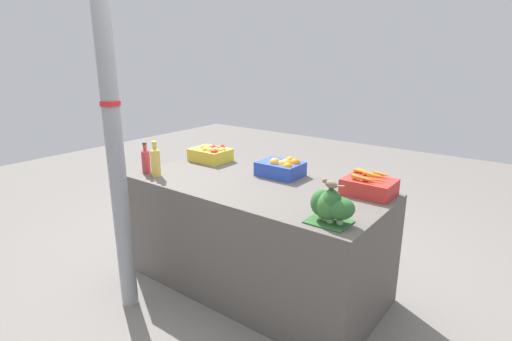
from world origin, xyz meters
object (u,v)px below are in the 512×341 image
at_px(support_pole, 110,106).
at_px(orange_crate, 282,168).
at_px(sparrow_bird, 331,184).
at_px(broccoli_pile, 330,206).
at_px(juice_bottle_golden, 156,161).
at_px(juice_bottle_ruby, 146,160).
at_px(apple_crate, 212,153).
at_px(carrot_crate, 369,186).

relative_size(support_pole, orange_crate, 8.65).
bearing_deg(sparrow_bird, broccoli_pile, -73.54).
distance_m(support_pole, broccoli_pile, 1.39).
relative_size(broccoli_pile, juice_bottle_golden, 0.95).
height_order(juice_bottle_ruby, juice_bottle_golden, juice_bottle_golden).
bearing_deg(juice_bottle_ruby, support_pole, -57.18).
height_order(juice_bottle_ruby, sparrow_bird, sparrow_bird).
relative_size(apple_crate, broccoli_pile, 1.26).
bearing_deg(juice_bottle_golden, carrot_crate, 21.64).
height_order(apple_crate, carrot_crate, carrot_crate).
relative_size(support_pole, juice_bottle_ruby, 11.39).
xyz_separation_m(carrot_crate, juice_bottle_golden, (-1.39, -0.55, 0.05)).
height_order(support_pole, broccoli_pile, support_pole).
xyz_separation_m(orange_crate, sparrow_bird, (0.67, -0.56, 0.16)).
bearing_deg(apple_crate, juice_bottle_ruby, -104.96).
bearing_deg(orange_crate, support_pole, -120.46).
height_order(apple_crate, juice_bottle_ruby, juice_bottle_ruby).
height_order(support_pole, juice_bottle_golden, support_pole).
distance_m(orange_crate, juice_bottle_golden, 0.91).
bearing_deg(orange_crate, juice_bottle_ruby, -146.90).
bearing_deg(juice_bottle_ruby, sparrow_bird, -0.39).
relative_size(orange_crate, juice_bottle_golden, 1.20).
xyz_separation_m(apple_crate, broccoli_pile, (1.36, -0.55, 0.03)).
bearing_deg(support_pole, broccoli_pile, 19.00).
bearing_deg(juice_bottle_ruby, broccoli_pile, 0.17).
bearing_deg(apple_crate, carrot_crate, -0.12).
height_order(juice_bottle_golden, sparrow_bird, juice_bottle_golden).
height_order(apple_crate, juice_bottle_golden, juice_bottle_golden).
xyz_separation_m(orange_crate, carrot_crate, (0.66, 0.00, -0.00)).
distance_m(apple_crate, juice_bottle_golden, 0.56).
bearing_deg(apple_crate, juice_bottle_golden, -93.67).
relative_size(apple_crate, sparrow_bird, 2.27).
distance_m(juice_bottle_ruby, sparrow_bird, 1.52).
height_order(support_pole, juice_bottle_ruby, support_pole).
distance_m(broccoli_pile, sparrow_bird, 0.13).
distance_m(support_pole, carrot_crate, 1.65).
bearing_deg(juice_bottle_golden, orange_crate, 36.95).
xyz_separation_m(support_pole, orange_crate, (0.57, 0.97, -0.50)).
xyz_separation_m(support_pole, juice_bottle_ruby, (-0.27, 0.42, -0.46)).
height_order(carrot_crate, sparrow_bird, sparrow_bird).
distance_m(orange_crate, broccoli_pile, 0.86).
distance_m(apple_crate, juice_bottle_ruby, 0.57).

